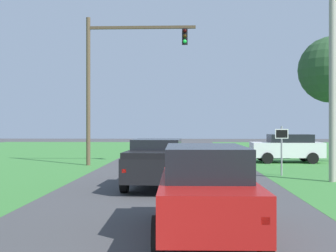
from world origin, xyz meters
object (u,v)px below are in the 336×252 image
red_suv_near (206,188)px  oak_tree_right (332,70)px  pickup_truck_lead (157,162)px  keep_moving_sign (282,144)px  utility_pole_right (332,59)px  traffic_light (113,70)px  crossing_suv_far (287,148)px

red_suv_near → oak_tree_right: bearing=65.3°
red_suv_near → pickup_truck_lead: 7.45m
pickup_truck_lead → keep_moving_sign: (5.48, 3.90, 0.52)m
red_suv_near → keep_moving_sign: (4.00, 11.20, 0.48)m
oak_tree_right → utility_pole_right: (-3.38, -10.47, -0.81)m
red_suv_near → utility_pole_right: utility_pole_right is taller
traffic_light → keep_moving_sign: (8.57, -4.86, -4.03)m
pickup_truck_lead → utility_pole_right: (7.07, 1.70, 4.09)m
traffic_light → pickup_truck_lead: bearing=-70.6°
traffic_light → keep_moving_sign: traffic_light is taller
pickup_truck_lead → crossing_suv_far: 13.34m
oak_tree_right → crossing_suv_far: oak_tree_right is taller
pickup_truck_lead → red_suv_near: bearing=-78.5°
red_suv_near → pickup_truck_lead: size_ratio=0.86×
keep_moving_sign → pickup_truck_lead: bearing=-144.6°
traffic_light → crossing_suv_far: size_ratio=1.97×
crossing_suv_far → utility_pole_right: 10.28m
traffic_light → utility_pole_right: 12.38m
red_suv_near → keep_moving_sign: 11.91m
traffic_light → oak_tree_right: size_ratio=1.07×
pickup_truck_lead → keep_moving_sign: 6.75m
red_suv_near → crossing_suv_far: 19.34m
red_suv_near → pickup_truck_lead: red_suv_near is taller
traffic_light → keep_moving_sign: size_ratio=3.75×
traffic_light → crossing_suv_far: traffic_light is taller
keep_moving_sign → oak_tree_right: oak_tree_right is taller
red_suv_near → traffic_light: traffic_light is taller
oak_tree_right → crossing_suv_far: 5.90m
oak_tree_right → utility_pole_right: utility_pole_right is taller
crossing_suv_far → oak_tree_right: bearing=18.9°
oak_tree_right → crossing_suv_far: bearing=-161.1°
oak_tree_right → crossing_suv_far: (-3.07, -1.05, -4.92)m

